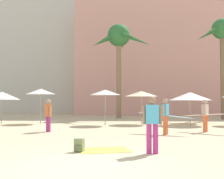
{
  "coord_description": "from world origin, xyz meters",
  "views": [
    {
      "loc": [
        1.08,
        -6.98,
        1.63
      ],
      "look_at": [
        0.32,
        7.07,
        2.17
      ],
      "focal_mm": 45.32,
      "sensor_mm": 36.0,
      "label": 1
    }
  ],
  "objects_px": {
    "person_mid_left": "(48,114)",
    "palm_tree_left": "(119,41)",
    "person_far_right": "(165,115)",
    "person_far_left": "(152,122)",
    "cafe_umbrella_2": "(105,92)",
    "cafe_umbrella_0": "(190,96)",
    "palm_tree_far_left": "(222,36)",
    "backpack": "(79,145)",
    "person_near_right": "(206,114)",
    "cafe_umbrella_6": "(2,96)",
    "cafe_umbrella_3": "(41,92)",
    "cafe_umbrella_4": "(141,94)",
    "beach_towel": "(105,150)"
  },
  "relations": [
    {
      "from": "person_mid_left",
      "to": "cafe_umbrella_3",
      "type": "bearing_deg",
      "value": -106.65
    },
    {
      "from": "cafe_umbrella_3",
      "to": "backpack",
      "type": "bearing_deg",
      "value": -66.89
    },
    {
      "from": "cafe_umbrella_2",
      "to": "beach_towel",
      "type": "height_order",
      "value": "cafe_umbrella_2"
    },
    {
      "from": "palm_tree_far_left",
      "to": "person_far_right",
      "type": "distance_m",
      "value": 14.17
    },
    {
      "from": "backpack",
      "to": "person_mid_left",
      "type": "distance_m",
      "value": 6.19
    },
    {
      "from": "backpack",
      "to": "palm_tree_left",
      "type": "bearing_deg",
      "value": -167.12
    },
    {
      "from": "beach_towel",
      "to": "person_near_right",
      "type": "relative_size",
      "value": 0.66
    },
    {
      "from": "person_far_right",
      "to": "palm_tree_left",
      "type": "bearing_deg",
      "value": 128.63
    },
    {
      "from": "cafe_umbrella_3",
      "to": "backpack",
      "type": "relative_size",
      "value": 5.84
    },
    {
      "from": "cafe_umbrella_0",
      "to": "cafe_umbrella_6",
      "type": "relative_size",
      "value": 1.12
    },
    {
      "from": "cafe_umbrella_3",
      "to": "person_far_right",
      "type": "xyz_separation_m",
      "value": [
        7.94,
        -6.01,
        -1.33
      ]
    },
    {
      "from": "person_far_left",
      "to": "person_mid_left",
      "type": "bearing_deg",
      "value": 38.7
    },
    {
      "from": "cafe_umbrella_0",
      "to": "person_far_right",
      "type": "bearing_deg",
      "value": -113.9
    },
    {
      "from": "person_far_right",
      "to": "person_mid_left",
      "type": "relative_size",
      "value": 1.61
    },
    {
      "from": "person_far_left",
      "to": "backpack",
      "type": "bearing_deg",
      "value": 84.09
    },
    {
      "from": "cafe_umbrella_4",
      "to": "cafe_umbrella_3",
      "type": "bearing_deg",
      "value": 178.07
    },
    {
      "from": "palm_tree_left",
      "to": "cafe_umbrella_2",
      "type": "height_order",
      "value": "palm_tree_left"
    },
    {
      "from": "person_mid_left",
      "to": "person_far_left",
      "type": "xyz_separation_m",
      "value": [
        4.86,
        -5.76,
        0.04
      ]
    },
    {
      "from": "cafe_umbrella_4",
      "to": "cafe_umbrella_6",
      "type": "xyz_separation_m",
      "value": [
        -9.67,
        -0.31,
        -0.13
      ]
    },
    {
      "from": "cafe_umbrella_2",
      "to": "person_far_right",
      "type": "xyz_separation_m",
      "value": [
        3.27,
        -4.92,
        -1.23
      ]
    },
    {
      "from": "cafe_umbrella_0",
      "to": "person_mid_left",
      "type": "height_order",
      "value": "cafe_umbrella_0"
    },
    {
      "from": "palm_tree_left",
      "to": "cafe_umbrella_0",
      "type": "distance_m",
      "value": 9.97
    },
    {
      "from": "backpack",
      "to": "cafe_umbrella_2",
      "type": "bearing_deg",
      "value": -165.02
    },
    {
      "from": "backpack",
      "to": "cafe_umbrella_0",
      "type": "bearing_deg",
      "value": 165.92
    },
    {
      "from": "cafe_umbrella_4",
      "to": "person_mid_left",
      "type": "distance_m",
      "value": 7.18
    },
    {
      "from": "cafe_umbrella_3",
      "to": "person_far_right",
      "type": "height_order",
      "value": "cafe_umbrella_3"
    },
    {
      "from": "cafe_umbrella_2",
      "to": "cafe_umbrella_0",
      "type": "bearing_deg",
      "value": 3.67
    },
    {
      "from": "palm_tree_far_left",
      "to": "person_near_right",
      "type": "height_order",
      "value": "palm_tree_far_left"
    },
    {
      "from": "cafe_umbrella_2",
      "to": "person_near_right",
      "type": "bearing_deg",
      "value": -35.21
    },
    {
      "from": "person_mid_left",
      "to": "palm_tree_left",
      "type": "bearing_deg",
      "value": -144.23
    },
    {
      "from": "cafe_umbrella_2",
      "to": "backpack",
      "type": "bearing_deg",
      "value": -90.41
    },
    {
      "from": "palm_tree_far_left",
      "to": "backpack",
      "type": "bearing_deg",
      "value": -121.7
    },
    {
      "from": "cafe_umbrella_0",
      "to": "backpack",
      "type": "xyz_separation_m",
      "value": [
        -5.68,
        -10.05,
        -1.7
      ]
    },
    {
      "from": "cafe_umbrella_2",
      "to": "cafe_umbrella_4",
      "type": "distance_m",
      "value": 2.56
    },
    {
      "from": "palm_tree_left",
      "to": "cafe_umbrella_6",
      "type": "distance_m",
      "value": 11.61
    },
    {
      "from": "cafe_umbrella_2",
      "to": "person_mid_left",
      "type": "height_order",
      "value": "cafe_umbrella_2"
    },
    {
      "from": "cafe_umbrella_3",
      "to": "person_far_left",
      "type": "bearing_deg",
      "value": -57.85
    },
    {
      "from": "backpack",
      "to": "person_near_right",
      "type": "distance_m",
      "value": 8.08
    },
    {
      "from": "palm_tree_far_left",
      "to": "person_far_left",
      "type": "relative_size",
      "value": 4.98
    },
    {
      "from": "person_mid_left",
      "to": "cafe_umbrella_6",
      "type": "bearing_deg",
      "value": -83.23
    },
    {
      "from": "person_far_left",
      "to": "person_near_right",
      "type": "bearing_deg",
      "value": -29.93
    },
    {
      "from": "person_far_left",
      "to": "palm_tree_left",
      "type": "bearing_deg",
      "value": 3.71
    },
    {
      "from": "person_far_right",
      "to": "person_far_left",
      "type": "height_order",
      "value": "person_far_left"
    },
    {
      "from": "cafe_umbrella_0",
      "to": "person_mid_left",
      "type": "bearing_deg",
      "value": -151.58
    },
    {
      "from": "cafe_umbrella_3",
      "to": "cafe_umbrella_4",
      "type": "xyz_separation_m",
      "value": [
        7.09,
        -0.24,
        -0.17
      ]
    },
    {
      "from": "person_mid_left",
      "to": "person_far_right",
      "type": "bearing_deg",
      "value": 134.15
    },
    {
      "from": "palm_tree_far_left",
      "to": "person_far_right",
      "type": "xyz_separation_m",
      "value": [
        -6.39,
        -10.99,
        -6.25
      ]
    },
    {
      "from": "beach_towel",
      "to": "backpack",
      "type": "bearing_deg",
      "value": -155.83
    },
    {
      "from": "palm_tree_far_left",
      "to": "cafe_umbrella_6",
      "type": "distance_m",
      "value": 18.54
    },
    {
      "from": "palm_tree_far_left",
      "to": "cafe_umbrella_4",
      "type": "distance_m",
      "value": 10.28
    }
  ]
}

